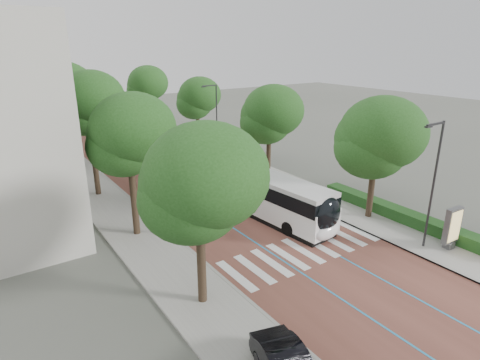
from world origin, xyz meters
name	(u,v)px	position (x,y,z in m)	size (l,w,h in m)	color
ground	(312,259)	(0.00, 0.00, 0.00)	(160.00, 160.00, 0.00)	#51544C
road	(108,136)	(0.00, 40.00, 0.01)	(11.00, 140.00, 0.02)	brown
sidewalk_left	(49,143)	(-7.50, 40.00, 0.06)	(4.00, 140.00, 0.12)	gray
sidewalk_right	(158,130)	(7.50, 40.00, 0.06)	(4.00, 140.00, 0.12)	gray
kerb_left	(65,141)	(-5.60, 40.00, 0.06)	(0.20, 140.00, 0.14)	gray
kerb_right	(146,131)	(5.60, 40.00, 0.06)	(0.20, 140.00, 0.14)	gray
zebra_crossing	(303,251)	(0.20, 1.00, 0.03)	(10.55, 3.60, 0.01)	silver
lane_line_left	(96,138)	(-1.60, 40.00, 0.02)	(0.12, 126.00, 0.01)	teal
lane_line_right	(119,135)	(1.60, 40.00, 0.02)	(0.12, 126.00, 0.01)	teal
hedge	(404,216)	(9.10, 0.00, 0.52)	(1.20, 14.00, 0.80)	#18471A
streetlight_near	(433,176)	(6.62, -3.00, 4.82)	(1.82, 0.20, 8.00)	#2B2B2D
streetlight_far	(215,116)	(6.62, 22.00, 4.82)	(1.82, 0.20, 8.00)	#2B2B2D
lamp_post_left	(159,177)	(-6.10, 8.00, 4.12)	(0.14, 0.14, 8.00)	#2B2B2D
trees_left	(62,103)	(-7.50, 27.75, 6.67)	(6.27, 60.98, 10.04)	black
trees_right	(225,106)	(7.70, 21.75, 5.80)	(6.04, 48.03, 8.49)	black
lead_bus	(243,185)	(1.42, 9.32, 1.63)	(4.12, 18.54, 3.20)	black
bus_queued_0	(168,144)	(2.42, 25.24, 1.62)	(3.25, 12.52, 3.20)	white
bus_queued_1	(123,125)	(1.96, 38.80, 1.62)	(2.66, 12.42, 3.20)	white
bus_queued_2	(103,112)	(2.67, 50.73, 1.62)	(3.14, 12.51, 3.20)	white
bus_queued_3	(80,102)	(2.52, 64.49, 1.62)	(3.15, 12.51, 3.20)	white
ad_panel	(452,227)	(7.87, -4.04, 1.53)	(1.32, 0.53, 2.70)	#59595B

